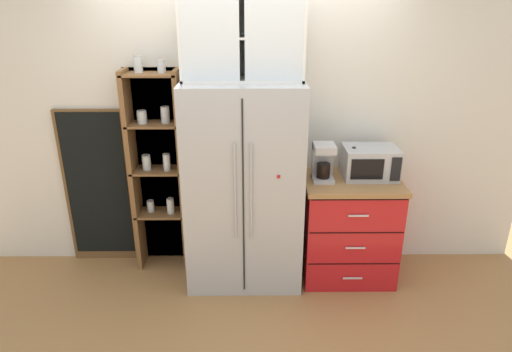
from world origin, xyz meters
The scene contains 12 objects.
ground_plane centered at (0.00, 0.00, 0.00)m, with size 10.74×10.74×0.00m, color #9E7042.
wall_back_cream centered at (0.00, 0.40, 1.27)m, with size 5.04×0.10×2.55m, color silver.
refrigerator centered at (0.00, 0.03, 0.87)m, with size 0.95×0.65×1.73m.
pantry_shelf_column centered at (-0.75, 0.29, 0.94)m, with size 0.50×0.28×1.89m.
counter_cabinet centered at (0.90, 0.06, 0.46)m, with size 0.80×0.62×0.91m.
microwave centered at (1.05, 0.10, 1.04)m, with size 0.44×0.33×0.26m.
coffee_maker centered at (0.65, 0.06, 1.07)m, with size 0.17×0.20×0.31m.
mug_cream centered at (0.90, 0.01, 0.96)m, with size 0.11×0.08×0.09m.
mug_navy centered at (0.90, 0.07, 0.96)m, with size 0.11×0.07×0.09m.
bottle_clear centered at (0.90, 0.09, 1.03)m, with size 0.07×0.07×0.27m.
upper_cabinet centered at (0.00, 0.08, 2.04)m, with size 0.91×0.32×0.63m.
chalkboard_menu centered at (-1.32, 0.33, 0.73)m, with size 0.60×0.04×1.44m.
Camera 1 is at (0.07, -3.38, 2.32)m, focal length 31.43 mm.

